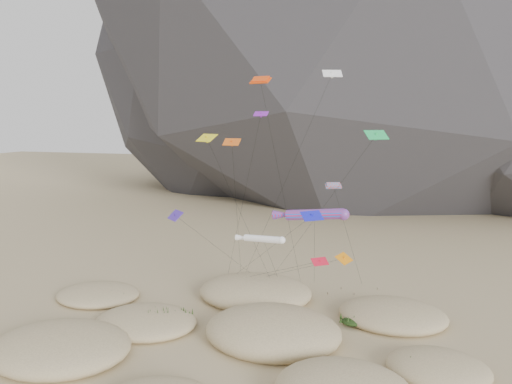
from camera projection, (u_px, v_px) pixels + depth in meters
ground at (229, 359)px, 49.67m from camera, size 500.00×500.00×0.00m
dunes at (237, 330)px, 54.56m from camera, size 52.78×38.41×4.36m
dune_grass at (245, 336)px, 52.86m from camera, size 42.54×28.52×1.52m
kite_stakes at (300, 288)px, 70.02m from camera, size 21.42×5.96×0.30m
rainbow_tube_kite at (312, 215)px, 57.56m from camera, size 9.22×14.58×13.75m
white_tube_kite at (261, 239)px, 54.46m from camera, size 6.19×17.00×11.33m
orange_parafoil at (261, 83)px, 60.89m from camera, size 4.67×10.73×28.86m
multi_parafoil at (334, 187)px, 59.57m from camera, size 3.85×12.40×16.18m
delta_kites at (278, 178)px, 56.16m from camera, size 25.89×18.63×29.09m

